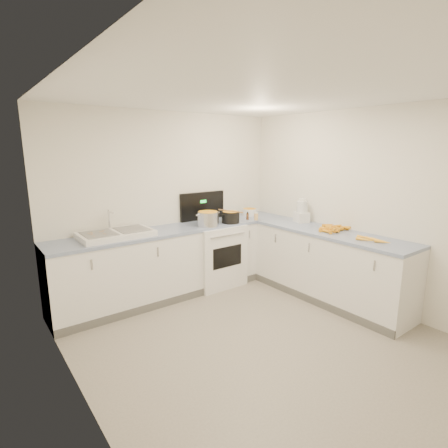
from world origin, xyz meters
TOP-DOWN VIEW (x-y plane):
  - floor at (0.00, 0.00)m, footprint 3.50×4.00m
  - ceiling at (0.00, 0.00)m, footprint 3.50×4.00m
  - wall_back at (0.00, 2.00)m, footprint 3.50×0.00m
  - wall_left at (-1.75, 0.00)m, footprint 0.00×4.00m
  - wall_right at (1.75, 0.00)m, footprint 0.00×4.00m
  - counter_back at (0.00, 1.70)m, footprint 3.50×0.62m
  - counter_right at (1.45, 0.30)m, footprint 0.62×2.20m
  - stove at (0.55, 1.69)m, footprint 0.76×0.65m
  - sink at (-0.90, 1.70)m, footprint 0.86×0.52m
  - steel_pot at (0.36, 1.54)m, footprint 0.38×0.38m
  - black_pot at (0.74, 1.52)m, footprint 0.30×0.30m
  - wooden_spoon at (0.74, 1.52)m, footprint 0.14×0.42m
  - mixing_bowl at (1.33, 1.78)m, footprint 0.25×0.25m
  - extract_bottle at (1.08, 1.54)m, footprint 0.04×0.04m
  - spice_jar at (1.17, 1.45)m, footprint 0.06×0.06m
  - food_processor at (1.60, 0.93)m, footprint 0.24×0.26m
  - carrot_pile at (1.48, 0.30)m, footprint 0.42×0.35m
  - peeled_carrots at (1.41, -0.30)m, footprint 0.18×0.41m
  - peelings at (-1.14, 1.72)m, footprint 0.21×0.25m

SIDE VIEW (x-z plane):
  - floor at x=0.00m, z-range 0.00..0.00m
  - counter_back at x=0.00m, z-range 0.00..0.94m
  - counter_right at x=1.45m, z-range 0.00..0.94m
  - stove at x=0.55m, z-range -0.21..1.15m
  - peeled_carrots at x=1.41m, z-range 0.94..0.98m
  - carrot_pile at x=1.48m, z-range 0.93..1.01m
  - sink at x=-0.90m, z-range 0.82..1.13m
  - extract_bottle at x=1.08m, z-range 0.94..1.04m
  - spice_jar at x=1.17m, z-range 0.94..1.04m
  - mixing_bowl at x=1.33m, z-range 0.94..1.05m
  - black_pot at x=0.74m, z-range 0.92..1.10m
  - peelings at x=-1.14m, z-range 1.01..1.02m
  - steel_pot at x=0.36m, z-range 0.92..1.14m
  - food_processor at x=1.60m, z-range 0.92..1.26m
  - wooden_spoon at x=0.74m, z-range 1.11..1.12m
  - wall_back at x=0.00m, z-range 0.00..2.50m
  - wall_left at x=-1.75m, z-range 0.00..2.50m
  - wall_right at x=1.75m, z-range 0.00..2.50m
  - ceiling at x=0.00m, z-range 2.50..2.50m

